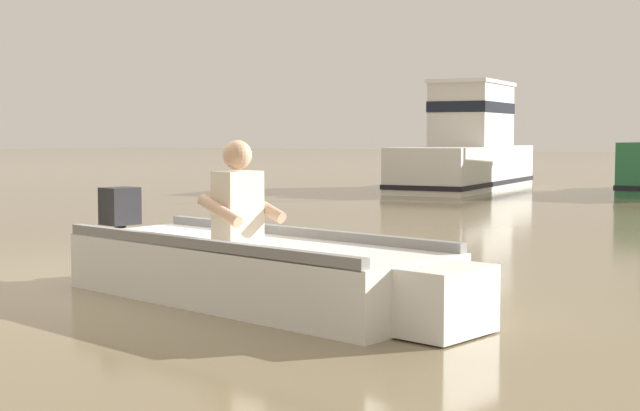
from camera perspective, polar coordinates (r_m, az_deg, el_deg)
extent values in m
plane|color=#7A6B4C|center=(7.93, -12.11, -4.59)|extent=(120.00, 120.00, 0.00)
cube|color=white|center=(6.79, -4.27, -4.13)|extent=(3.23, 1.55, 0.44)
cube|color=white|center=(5.67, 7.83, -5.87)|extent=(0.49, 0.66, 0.42)
cube|color=gray|center=(7.12, -1.28, -1.70)|extent=(3.02, 0.53, 0.08)
cube|color=gray|center=(6.42, -7.61, -2.40)|extent=(3.02, 0.53, 0.08)
cube|color=white|center=(6.84, -4.85, -2.55)|extent=(0.43, 1.04, 0.06)
cylinder|color=black|center=(8.06, -12.32, -2.51)|extent=(0.11, 0.11, 0.54)
cube|color=black|center=(8.03, -12.36, -0.03)|extent=(0.28, 0.31, 0.32)
cube|color=beige|center=(6.85, -5.15, -0.03)|extent=(0.27, 0.37, 0.52)
sphere|color=tan|center=(6.83, -5.17, 3.16)|extent=(0.22, 0.22, 0.22)
cylinder|color=tan|center=(6.96, -3.53, -0.11)|extent=(0.43, 0.15, 0.23)
cylinder|color=tan|center=(6.67, -6.26, -0.33)|extent=(0.43, 0.15, 0.23)
cube|color=white|center=(20.84, 8.99, 2.33)|extent=(2.33, 5.67, 0.97)
cube|color=black|center=(20.85, 8.98, 1.46)|extent=(2.37, 5.71, 0.10)
cube|color=silver|center=(21.30, 9.45, 5.55)|extent=(1.58, 2.45, 1.40)
cube|color=black|center=(21.31, 9.45, 6.02)|extent=(1.62, 2.49, 0.24)
cube|color=white|center=(21.33, 9.47, 7.53)|extent=(1.66, 2.58, 0.08)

